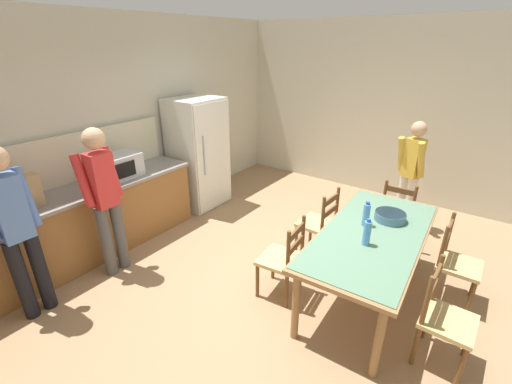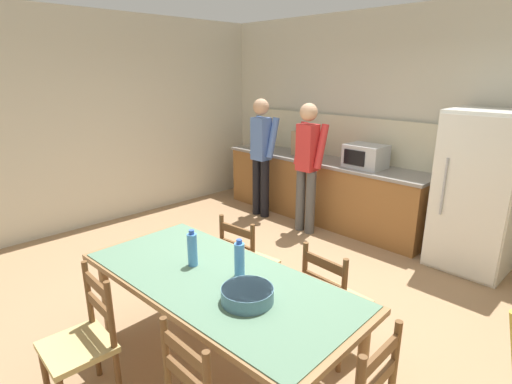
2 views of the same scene
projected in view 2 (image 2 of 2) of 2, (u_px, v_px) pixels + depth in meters
The scene contains 17 objects.
ground_plane at pixel (269, 306), 3.76m from camera, with size 8.32×8.32×0.00m, color #9E7A56.
wall_back at pixel (414, 125), 5.11m from camera, with size 6.52×0.12×2.90m, color beige.
wall_left at pixel (102, 121), 5.57m from camera, with size 0.12×5.20×2.90m, color beige.
kitchen_counter at pixel (321, 189), 5.87m from camera, with size 3.23×0.66×0.91m.
counter_splashback at pixel (336, 136), 5.86m from camera, with size 3.19×0.03×0.60m, color beige.
refrigerator at pixel (479, 192), 4.28m from camera, with size 0.78×0.73×1.74m.
microwave at pixel (366, 156), 5.19m from camera, with size 0.50×0.39×0.30m.
paper_bag at pixel (300, 143), 5.93m from camera, with size 0.24×0.16×0.36m, color tan.
dining_table at pixel (217, 287), 2.72m from camera, with size 2.09×1.02×0.78m.
bottle_near_centre at pixel (192, 249), 2.83m from camera, with size 0.07×0.07×0.27m.
bottle_off_centre at pixel (239, 259), 2.68m from camera, with size 0.07×0.07×0.27m.
serving_bowl at pixel (247, 294), 2.40m from camera, with size 0.32×0.32×0.09m.
chair_side_near_left at pixel (83, 343), 2.57m from camera, with size 0.43×0.41×0.91m.
chair_side_far_left at pixel (247, 264), 3.63m from camera, with size 0.46×0.44×0.91m.
chair_side_far_right at pixel (333, 302), 3.03m from camera, with size 0.44×0.42×0.91m.
person_at_sink at pixel (261, 152), 5.86m from camera, with size 0.44×0.30×1.75m.
person_at_counter at pixel (307, 162), 5.25m from camera, with size 0.44×0.30×1.74m.
Camera 2 is at (2.27, -2.38, 2.12)m, focal length 28.00 mm.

